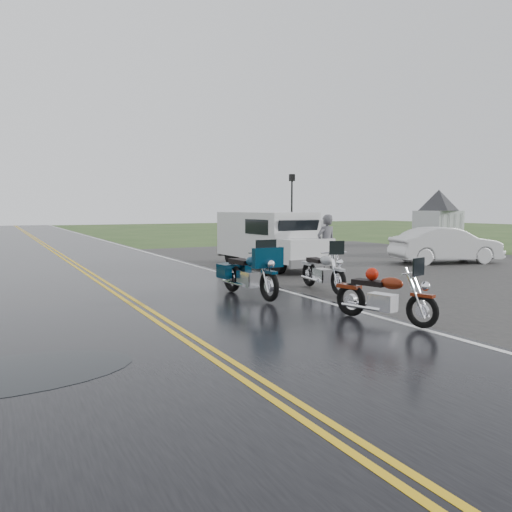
{
  "coord_description": "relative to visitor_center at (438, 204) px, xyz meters",
  "views": [
    {
      "loc": [
        -2.74,
        -8.37,
        2.12
      ],
      "look_at": [
        2.8,
        2.0,
        1.0
      ],
      "focal_mm": 35.0,
      "sensor_mm": 36.0,
      "label": 1
    }
  ],
  "objects": [
    {
      "name": "visitor_center",
      "position": [
        0.0,
        0.0,
        0.0
      ],
      "size": [
        16.0,
        10.0,
        4.8
      ],
      "primitive_type": null,
      "color": "#A8AAAD",
      "rests_on": "ground"
    },
    {
      "name": "motorcycle_teal",
      "position": [
        -17.35,
        -10.9,
        -1.71
      ],
      "size": [
        1.0,
        2.39,
        1.38
      ],
      "primitive_type": null,
      "rotation": [
        0.0,
        0.0,
        0.06
      ],
      "color": "#052439",
      "rests_on": "ground"
    },
    {
      "name": "person_at_van",
      "position": [
        -13.17,
        -7.27,
        -1.45
      ],
      "size": [
        0.72,
        0.5,
        1.9
      ],
      "primitive_type": "imported",
      "rotation": [
        0.0,
        0.0,
        3.2
      ],
      "color": "#525157",
      "rests_on": "ground"
    },
    {
      "name": "lamp_post_far_right",
      "position": [
        -7.88,
        3.21,
        -0.37
      ],
      "size": [
        0.35,
        0.35,
        4.07
      ],
      "primitive_type": null,
      "color": "black",
      "rests_on": "ground"
    },
    {
      "name": "motorcycle_silver",
      "position": [
        -15.46,
        -10.91,
        -1.76
      ],
      "size": [
        1.08,
        2.25,
        1.28
      ],
      "primitive_type": null,
      "rotation": [
        0.0,
        0.0,
        -0.14
      ],
      "color": "#94969A",
      "rests_on": "ground"
    },
    {
      "name": "parking_pad",
      "position": [
        -9.0,
        -7.0,
        -2.38
      ],
      "size": [
        14.0,
        24.0,
        0.03
      ],
      "primitive_type": "cube",
      "color": "black",
      "rests_on": "ground"
    },
    {
      "name": "motorcycle_red",
      "position": [
        -16.23,
        -14.27,
        -1.8
      ],
      "size": [
        1.27,
        2.16,
        1.2
      ],
      "primitive_type": null,
      "rotation": [
        0.0,
        0.0,
        0.28
      ],
      "color": "#5D1A0A",
      "rests_on": "ground"
    },
    {
      "name": "road",
      "position": [
        -20.0,
        -2.0,
        -2.38
      ],
      "size": [
        8.0,
        100.0,
        0.04
      ],
      "primitive_type": "cube",
      "color": "black",
      "rests_on": "ground"
    },
    {
      "name": "ground",
      "position": [
        -20.0,
        -12.0,
        -2.4
      ],
      "size": [
        120.0,
        120.0,
        0.0
      ],
      "primitive_type": "plane",
      "color": "#2D471E",
      "rests_on": "ground"
    },
    {
      "name": "van_white",
      "position": [
        -14.65,
        -6.71,
        -1.38
      ],
      "size": [
        2.19,
        5.26,
        2.03
      ],
      "primitive_type": null,
      "rotation": [
        0.0,
        0.0,
        0.05
      ],
      "color": "silver",
      "rests_on": "ground"
    },
    {
      "name": "sedan_white",
      "position": [
        -7.27,
        -6.94,
        -1.71
      ],
      "size": [
        4.41,
        2.56,
        1.37
      ],
      "primitive_type": "imported",
      "rotation": [
        0.0,
        0.0,
        1.29
      ],
      "color": "silver",
      "rests_on": "ground"
    }
  ]
}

